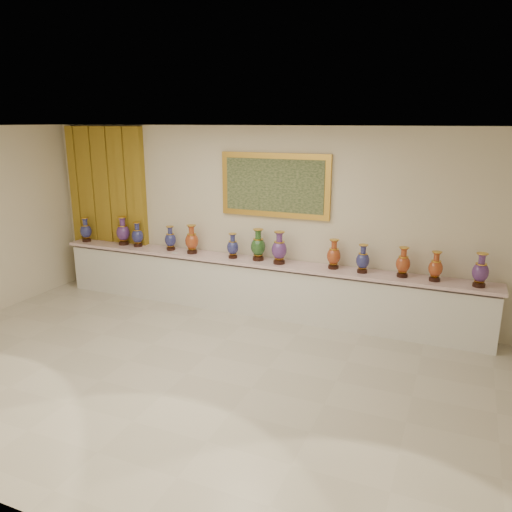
# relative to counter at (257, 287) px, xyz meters

# --- Properties ---
(ground) EXTENTS (8.00, 8.00, 0.00)m
(ground) POSITION_rel_counter_xyz_m (0.00, -2.27, -0.44)
(ground) COLOR beige
(ground) RESTS_ON ground
(room) EXTENTS (8.00, 8.00, 8.00)m
(room) POSITION_rel_counter_xyz_m (-2.51, 0.17, 1.16)
(room) COLOR beige
(room) RESTS_ON ground
(counter) EXTENTS (7.28, 0.48, 0.90)m
(counter) POSITION_rel_counter_xyz_m (0.00, 0.00, 0.00)
(counter) COLOR white
(counter) RESTS_ON ground
(vase_0) EXTENTS (0.25, 0.25, 0.45)m
(vase_0) POSITION_rel_counter_xyz_m (-3.41, -0.05, 0.66)
(vase_0) COLOR black
(vase_0) RESTS_ON counter
(vase_1) EXTENTS (0.26, 0.26, 0.51)m
(vase_1) POSITION_rel_counter_xyz_m (-2.62, 0.02, 0.69)
(vase_1) COLOR black
(vase_1) RESTS_ON counter
(vase_2) EXTENTS (0.22, 0.22, 0.44)m
(vase_2) POSITION_rel_counter_xyz_m (-2.30, 0.01, 0.66)
(vase_2) COLOR black
(vase_2) RESTS_ON counter
(vase_3) EXTENTS (0.21, 0.21, 0.42)m
(vase_3) POSITION_rel_counter_xyz_m (-1.62, 0.01, 0.65)
(vase_3) COLOR black
(vase_3) RESTS_ON counter
(vase_4) EXTENTS (0.30, 0.30, 0.49)m
(vase_4) POSITION_rel_counter_xyz_m (-1.17, -0.03, 0.68)
(vase_4) COLOR black
(vase_4) RESTS_ON counter
(vase_5) EXTENTS (0.21, 0.21, 0.41)m
(vase_5) POSITION_rel_counter_xyz_m (-0.41, -0.03, 0.65)
(vase_5) COLOR black
(vase_5) RESTS_ON counter
(vase_6) EXTENTS (0.28, 0.28, 0.51)m
(vase_6) POSITION_rel_counter_xyz_m (0.02, 0.00, 0.69)
(vase_6) COLOR black
(vase_6) RESTS_ON counter
(vase_7) EXTENTS (0.28, 0.28, 0.52)m
(vase_7) POSITION_rel_counter_xyz_m (0.41, -0.06, 0.70)
(vase_7) COLOR black
(vase_7) RESTS_ON counter
(vase_8) EXTENTS (0.24, 0.24, 0.45)m
(vase_8) POSITION_rel_counter_xyz_m (1.25, 0.02, 0.67)
(vase_8) COLOR black
(vase_8) RESTS_ON counter
(vase_9) EXTENTS (0.24, 0.24, 0.42)m
(vase_9) POSITION_rel_counter_xyz_m (1.70, -0.02, 0.65)
(vase_9) COLOR black
(vase_9) RESTS_ON counter
(vase_10) EXTENTS (0.26, 0.26, 0.44)m
(vase_10) POSITION_rel_counter_xyz_m (2.27, -0.00, 0.66)
(vase_10) COLOR black
(vase_10) RESTS_ON counter
(vase_11) EXTENTS (0.25, 0.25, 0.42)m
(vase_11) POSITION_rel_counter_xyz_m (2.72, -0.02, 0.65)
(vase_11) COLOR black
(vase_11) RESTS_ON counter
(vase_12) EXTENTS (0.28, 0.28, 0.47)m
(vase_12) POSITION_rel_counter_xyz_m (3.29, -0.05, 0.67)
(vase_12) COLOR black
(vase_12) RESTS_ON counter
(label_card) EXTENTS (0.10, 0.06, 0.00)m
(label_card) POSITION_rel_counter_xyz_m (-1.45, -0.14, 0.47)
(label_card) COLOR white
(label_card) RESTS_ON counter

